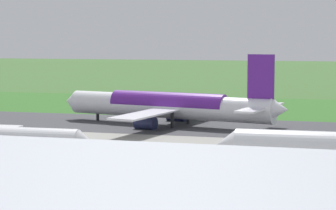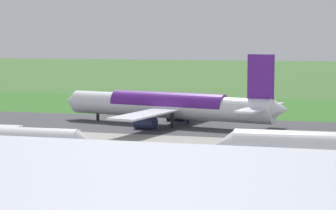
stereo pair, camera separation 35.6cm
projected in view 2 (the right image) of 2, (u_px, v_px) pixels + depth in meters
name	position (u px, v px, depth m)	size (l,w,h in m)	color
ground_plane	(169.00, 125.00, 143.42)	(800.00, 800.00, 0.00)	#3D662D
runway_asphalt	(169.00, 125.00, 143.41)	(600.00, 29.04, 0.06)	#38383D
apron_concrete	(93.00, 163.00, 100.41)	(440.00, 110.00, 0.05)	gray
grass_verge_foreground	(199.00, 111.00, 171.87)	(600.00, 80.00, 0.04)	#346B27
airliner_main	(170.00, 106.00, 142.88)	(53.78, 44.30, 15.88)	white
no_stopping_sign	(191.00, 103.00, 177.06)	(0.60, 0.10, 2.34)	slate
traffic_cone_orange	(161.00, 108.00, 175.19)	(0.40, 0.40, 0.55)	orange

